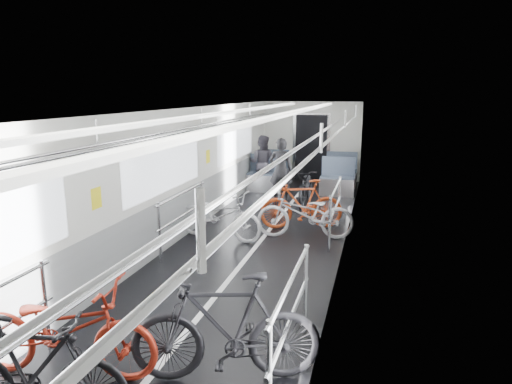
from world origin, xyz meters
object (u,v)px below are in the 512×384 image
Objects in this scene: bike_left_mid at (34,369)px; bike_right_near at (226,327)px; bike_left_near at (63,329)px; person_seated at (262,163)px; person_standing at (281,171)px; bike_right_far at (302,204)px; bike_aisle at (306,186)px; bike_right_mid at (305,214)px; bike_left_far at (219,215)px.

bike_left_mid is 0.88× the size of bike_right_near.
person_seated is at bearing -6.22° from bike_left_near.
person_standing reaches higher than bike_left_mid.
bike_right_far is at bearing 110.21° from person_standing.
bike_aisle is (1.16, 7.36, -0.03)m from bike_left_near.
bike_right_far reaches higher than bike_right_mid.
bike_right_mid is 4.40m from person_seated.
bike_left_mid is 1.64m from bike_right_near.
person_seated reaches higher than bike_right_mid.
bike_left_mid is 0.91× the size of bike_aisle.
bike_left_near reaches higher than bike_left_far.
bike_left_far is 1.08× the size of person_standing.
bike_aisle is at bearing -17.16° from bike_left_near.
bike_right_mid reaches higher than bike_left_far.
person_standing reaches higher than person_seated.
bike_left_near is 1.22× the size of person_seated.
person_seated is (-0.48, 9.39, 0.28)m from bike_left_mid.
person_standing reaches higher than bike_left_far.
person_standing is (-1.00, 7.11, 0.26)m from bike_right_near.
bike_left_near reaches higher than bike_aisle.
person_seated is (-1.46, 1.44, 0.30)m from bike_aisle.
bike_right_mid is at bearing -4.15° from bike_right_far.
bike_left_mid reaches higher than bike_right_mid.
bike_right_far is (1.37, 1.05, 0.04)m from bike_left_far.
bike_aisle is at bearing 179.74° from bike_right_mid.
bike_left_near is at bearing -94.40° from bike_right_near.
bike_right_far is 1.04× the size of person_standing.
bike_aisle is 1.09× the size of person_standing.
person_standing is at bearing -12.13° from bike_left_near.
bike_right_near reaches higher than bike_left_far.
person_seated is (-1.68, 3.38, 0.26)m from bike_right_far.
bike_aisle is at bearing -17.77° from bike_left_mid.
person_standing is at bearing 170.76° from bike_right_near.
bike_left_mid reaches higher than bike_left_far.
bike_right_near reaches higher than bike_aisle.
bike_right_mid is at bearing 118.00° from person_seated.
bike_left_mid is 9.41m from person_seated.
person_seated reaches higher than bike_left_near.
bike_right_near is at bearing -148.79° from bike_left_far.
bike_right_far reaches higher than bike_left_mid.
bike_left_near is 1.04× the size of bike_right_near.
bike_left_near reaches higher than bike_right_mid.
bike_left_near is at bearing -99.57° from bike_aisle.
person_standing is at bearing -176.73° from bike_right_far.
person_seated is (-0.31, 4.43, 0.30)m from bike_left_far.
bike_right_near is 7.19m from person_standing.
bike_right_near is 1.12× the size of person_standing.
bike_aisle is at bearing 138.65° from person_seated.
bike_left_near is at bearing 5.73° from bike_left_mid.
bike_left_mid reaches higher than bike_aisle.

